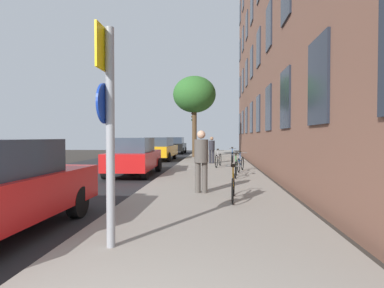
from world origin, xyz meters
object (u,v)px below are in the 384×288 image
(car_1, at_px, (134,156))
(car_3, at_px, (175,145))
(bicycle_3, at_px, (218,160))
(pedestrian_1, at_px, (212,148))
(sign_post, at_px, (108,118))
(bicycle_0, at_px, (233,186))
(bicycle_4, at_px, (232,157))
(tree_near, at_px, (194,95))
(bicycle_1, at_px, (236,168))
(car_2, at_px, (160,148))
(bicycle_2, at_px, (241,163))
(pedestrian_0, at_px, (201,157))
(traffic_light, at_px, (194,125))

(car_1, distance_m, car_3, 16.68)
(bicycle_3, height_order, pedestrian_1, pedestrian_1)
(sign_post, distance_m, pedestrian_1, 13.73)
(bicycle_0, relative_size, bicycle_4, 0.96)
(tree_near, bearing_deg, bicycle_4, -65.44)
(car_1, bearing_deg, pedestrian_1, 56.15)
(bicycle_0, height_order, bicycle_1, bicycle_1)
(car_2, bearing_deg, bicycle_4, -36.12)
(bicycle_0, xyz_separation_m, pedestrian_1, (-0.68, 10.28, 0.54))
(bicycle_2, xyz_separation_m, pedestrian_0, (-1.51, -5.41, 0.63))
(traffic_light, bearing_deg, car_3, 115.70)
(car_2, bearing_deg, car_3, 90.24)
(bicycle_2, distance_m, car_2, 9.00)
(bicycle_1, relative_size, pedestrian_1, 1.04)
(bicycle_1, bearing_deg, car_2, 116.71)
(bicycle_3, height_order, bicycle_4, bicycle_4)
(bicycle_4, distance_m, pedestrian_0, 9.38)
(sign_post, xyz_separation_m, bicycle_3, (1.61, 11.71, -1.45))
(bicycle_4, distance_m, pedestrian_1, 1.30)
(pedestrian_0, height_order, pedestrian_1, pedestrian_0)
(bicycle_1, distance_m, pedestrian_0, 3.68)
(bicycle_1, bearing_deg, traffic_light, 100.97)
(sign_post, height_order, pedestrian_0, sign_post)
(bicycle_3, xyz_separation_m, pedestrian_1, (-0.37, 1.94, 0.52))
(bicycle_0, relative_size, bicycle_2, 1.00)
(sign_post, bearing_deg, bicycle_4, 79.80)
(sign_post, height_order, bicycle_4, sign_post)
(traffic_light, xyz_separation_m, bicycle_4, (2.71, -7.30, -2.12))
(tree_near, xyz_separation_m, car_2, (-2.30, -2.12, -4.03))
(tree_near, height_order, bicycle_3, tree_near)
(traffic_light, xyz_separation_m, bicycle_3, (1.89, -9.11, -2.13))
(pedestrian_0, xyz_separation_m, pedestrian_1, (0.15, 9.38, -0.10))
(car_1, xyz_separation_m, car_3, (-0.47, 16.67, -0.00))
(bicycle_1, bearing_deg, bicycle_2, 80.35)
(pedestrian_0, bearing_deg, car_2, 105.49)
(pedestrian_1, bearing_deg, tree_near, 104.19)
(traffic_light, relative_size, bicycle_0, 2.24)
(pedestrian_0, height_order, car_3, pedestrian_0)
(pedestrian_0, bearing_deg, bicycle_4, 81.75)
(bicycle_4, bearing_deg, bicycle_0, -92.89)
(bicycle_0, distance_m, car_3, 22.52)
(bicycle_3, xyz_separation_m, car_1, (-3.64, -2.94, 0.36))
(tree_near, bearing_deg, traffic_light, 93.95)
(bicycle_0, xyz_separation_m, pedestrian_0, (-0.83, 0.90, 0.64))
(bicycle_0, distance_m, bicycle_2, 6.35)
(bicycle_0, height_order, bicycle_2, bicycle_2)
(car_3, bearing_deg, sign_post, -84.38)
(bicycle_2, xyz_separation_m, pedestrian_1, (-1.36, 3.97, 0.53))
(pedestrian_1, bearing_deg, bicycle_3, -79.13)
(car_1, bearing_deg, bicycle_1, -14.02)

